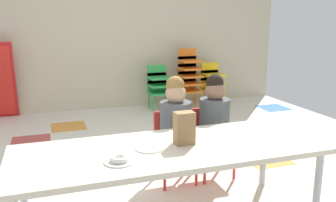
% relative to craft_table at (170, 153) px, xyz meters
% --- Properties ---
extents(ground_plane, '(6.25, 5.42, 0.02)m').
position_rel_craft_table_xyz_m(ground_plane, '(-0.06, 0.80, -0.53)').
color(ground_plane, silver).
extents(back_wall, '(6.25, 0.10, 2.68)m').
position_rel_craft_table_xyz_m(back_wall, '(-0.06, 3.50, 0.82)').
color(back_wall, beige).
rests_on(back_wall, ground_plane).
extents(craft_table, '(2.04, 0.76, 0.56)m').
position_rel_craft_table_xyz_m(craft_table, '(0.00, 0.00, 0.00)').
color(craft_table, beige).
rests_on(craft_table, ground_plane).
extents(seated_child_near_camera, '(0.32, 0.31, 0.92)m').
position_rel_craft_table_xyz_m(seated_child_near_camera, '(0.26, 0.61, 0.04)').
color(seated_child_near_camera, red).
rests_on(seated_child_near_camera, ground_plane).
extents(seated_child_middle_seat, '(0.32, 0.31, 0.92)m').
position_rel_craft_table_xyz_m(seated_child_middle_seat, '(0.61, 0.61, 0.04)').
color(seated_child_middle_seat, red).
rests_on(seated_child_middle_seat, ground_plane).
extents(kid_chair_green_stack, '(0.32, 0.30, 0.68)m').
position_rel_craft_table_xyz_m(kid_chair_green_stack, '(0.90, 3.12, -0.12)').
color(kid_chair_green_stack, green).
rests_on(kid_chair_green_stack, ground_plane).
extents(kid_chair_orange_stack, '(0.32, 0.30, 0.92)m').
position_rel_craft_table_xyz_m(kid_chair_orange_stack, '(1.41, 3.12, 0.00)').
color(kid_chair_orange_stack, orange).
rests_on(kid_chair_orange_stack, ground_plane).
extents(kid_chair_yellow_stack, '(0.32, 0.30, 0.68)m').
position_rel_craft_table_xyz_m(kid_chair_yellow_stack, '(1.81, 3.12, -0.12)').
color(kid_chair_yellow_stack, yellow).
rests_on(kid_chair_yellow_stack, ground_plane).
extents(paper_bag_brown, '(0.13, 0.09, 0.22)m').
position_rel_craft_table_xyz_m(paper_bag_brown, '(0.11, 0.03, 0.15)').
color(paper_bag_brown, '#9E754C').
rests_on(paper_bag_brown, craft_table).
extents(paper_plate_near_edge, '(0.18, 0.18, 0.01)m').
position_rel_craft_table_xyz_m(paper_plate_near_edge, '(-0.37, -0.15, 0.05)').
color(paper_plate_near_edge, white).
rests_on(paper_plate_near_edge, craft_table).
extents(paper_plate_center_table, '(0.18, 0.18, 0.01)m').
position_rel_craft_table_xyz_m(paper_plate_center_table, '(-0.14, 0.01, 0.05)').
color(paper_plate_center_table, white).
rests_on(paper_plate_center_table, craft_table).
extents(donut_powdered_on_plate, '(0.11, 0.11, 0.03)m').
position_rel_craft_table_xyz_m(donut_powdered_on_plate, '(-0.37, -0.15, 0.07)').
color(donut_powdered_on_plate, white).
rests_on(donut_powdered_on_plate, craft_table).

